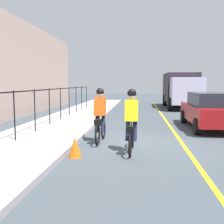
{
  "coord_description": "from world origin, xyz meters",
  "views": [
    {
      "loc": [
        -8.55,
        -0.17,
        1.98
      ],
      "look_at": [
        0.22,
        0.75,
        1.0
      ],
      "focal_mm": 41.79,
      "sensor_mm": 36.0,
      "label": 1
    }
  ],
  "objects_px": {
    "cyclist_follow": "(131,121)",
    "traffic_cone_near": "(75,147)",
    "patrol_sedan": "(210,110)",
    "cyclist_lead": "(100,116)",
    "box_truck_background": "(181,89)"
  },
  "relations": [
    {
      "from": "patrol_sedan",
      "to": "box_truck_background",
      "type": "xyz_separation_m",
      "value": [
        9.77,
        -0.27,
        0.73
      ]
    },
    {
      "from": "cyclist_lead",
      "to": "box_truck_background",
      "type": "bearing_deg",
      "value": -17.37
    },
    {
      "from": "cyclist_lead",
      "to": "patrol_sedan",
      "type": "distance_m",
      "value": 5.41
    },
    {
      "from": "box_truck_background",
      "to": "traffic_cone_near",
      "type": "bearing_deg",
      "value": -18.44
    },
    {
      "from": "patrol_sedan",
      "to": "cyclist_lead",
      "type": "bearing_deg",
      "value": 126.11
    },
    {
      "from": "traffic_cone_near",
      "to": "patrol_sedan",
      "type": "bearing_deg",
      "value": -43.92
    },
    {
      "from": "cyclist_follow",
      "to": "traffic_cone_near",
      "type": "relative_size",
      "value": 3.37
    },
    {
      "from": "cyclist_lead",
      "to": "traffic_cone_near",
      "type": "xyz_separation_m",
      "value": [
        -1.76,
        0.42,
        -0.64
      ]
    },
    {
      "from": "cyclist_follow",
      "to": "traffic_cone_near",
      "type": "xyz_separation_m",
      "value": [
        -0.6,
        1.49,
        -0.64
      ]
    },
    {
      "from": "cyclist_follow",
      "to": "traffic_cone_near",
      "type": "bearing_deg",
      "value": 114.3
    },
    {
      "from": "cyclist_lead",
      "to": "cyclist_follow",
      "type": "xyz_separation_m",
      "value": [
        -1.15,
        -1.07,
        0.0
      ]
    },
    {
      "from": "patrol_sedan",
      "to": "traffic_cone_near",
      "type": "relative_size",
      "value": 8.14
    },
    {
      "from": "cyclist_lead",
      "to": "box_truck_background",
      "type": "relative_size",
      "value": 0.27
    },
    {
      "from": "traffic_cone_near",
      "to": "cyclist_lead",
      "type": "bearing_deg",
      "value": -13.45
    },
    {
      "from": "cyclist_lead",
      "to": "cyclist_follow",
      "type": "distance_m",
      "value": 1.57
    }
  ]
}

